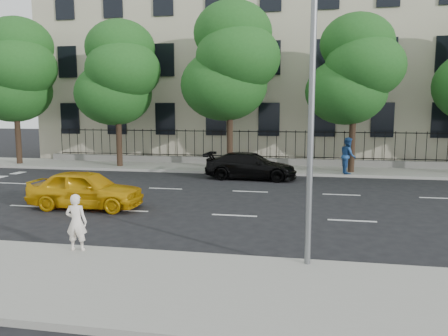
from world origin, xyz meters
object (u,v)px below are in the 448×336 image
Objects in this scene: yellow_taxi at (86,189)px; black_sedan at (251,166)px; street_light at (313,47)px; woman_near at (76,222)px.

yellow_taxi is 0.88× the size of black_sedan.
yellow_taxi reaches higher than black_sedan.
yellow_taxi is at bearing 151.80° from street_light.
woman_near is at bearing -155.30° from yellow_taxi.
yellow_taxi is at bearing -71.65° from woman_near.
yellow_taxi is 2.91× the size of woman_near.
yellow_taxi is 5.57m from woman_near.
street_light is 1.66× the size of black_sedan.
woman_near is (2.41, -5.02, 0.16)m from yellow_taxi.
street_light is 10.28m from yellow_taxi.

